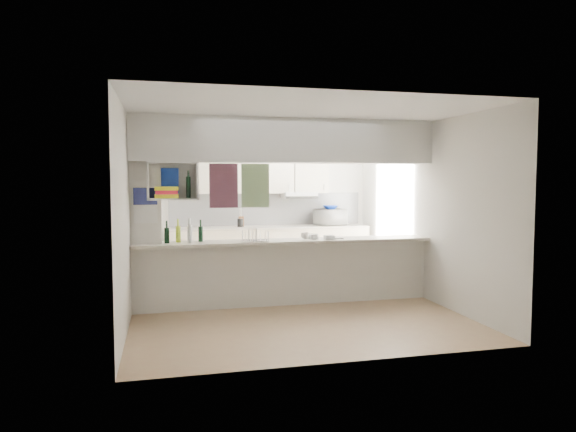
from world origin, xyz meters
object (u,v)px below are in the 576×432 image
object	(u,v)px
bowl	(330,207)
dish_rack	(255,235)
microwave	(330,217)
wine_bottles	(184,234)

from	to	relation	value
bowl	dish_rack	xyz separation A→B (m)	(-1.80, -2.16, -0.25)
microwave	dish_rack	size ratio (longest dim) A/B	1.32
microwave	wine_bottles	world-z (taller)	wine_bottles
microwave	dish_rack	xyz separation A→B (m)	(-1.80, -2.16, -0.07)
bowl	wine_bottles	world-z (taller)	bowl
microwave	wine_bottles	bearing A→B (deg)	22.91
microwave	wine_bottles	size ratio (longest dim) A/B	1.05
bowl	microwave	bearing A→B (deg)	20.89
bowl	wine_bottles	bearing A→B (deg)	-142.92
bowl	dish_rack	size ratio (longest dim) A/B	0.66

